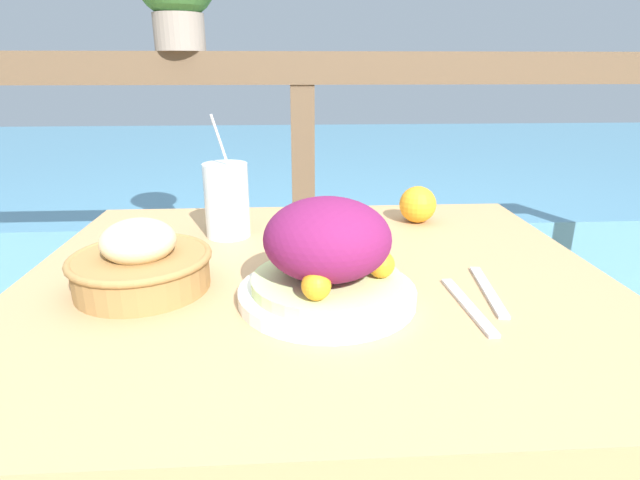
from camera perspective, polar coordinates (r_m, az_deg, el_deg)
patio_table at (r=0.89m, az=-0.45°, el=-9.83°), size 0.97×0.85×0.72m
railing_fence at (r=1.55m, az=-1.98°, el=10.52°), size 2.80×0.08×1.09m
sea_backdrop at (r=4.12m, az=-2.87°, el=7.27°), size 12.00×4.00×0.40m
salad_plate at (r=0.72m, az=0.85°, el=-2.03°), size 0.26×0.26×0.16m
drink_glass at (r=1.03m, az=-10.60°, el=4.50°), size 0.09×0.09×0.25m
bread_basket at (r=0.82m, az=-19.77°, el=-2.47°), size 0.22×0.22×0.11m
fork at (r=0.76m, az=16.53°, el=-7.17°), size 0.02×0.18×0.00m
knife at (r=0.82m, az=18.65°, el=-5.49°), size 0.04×0.18×0.00m
orange_near_basket at (r=1.13m, az=11.11°, el=4.01°), size 0.08×0.08×0.08m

